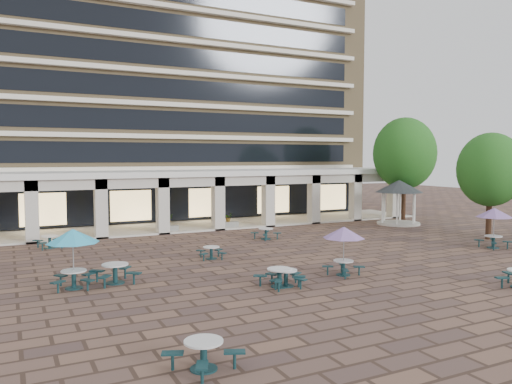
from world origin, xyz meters
TOP-DOWN VIEW (x-y plane):
  - ground at (0.00, 0.00)m, footprint 120.00×120.00m
  - apartment_building at (0.00, 25.47)m, footprint 40.00×15.50m
  - retail_arcade at (0.00, 14.80)m, footprint 42.00×6.60m
  - picnic_table_0 at (-7.51, -10.19)m, footprint 2.07×2.07m
  - picnic_table_1 at (-1.80, -3.93)m, footprint 2.01×2.01m
  - picnic_table_4 at (-9.53, -0.38)m, footprint 2.14×2.14m
  - picnic_table_5 at (-1.52, -4.00)m, footprint 1.92×1.92m
  - picnic_table_6 at (1.84, -3.45)m, footprint 1.93×1.93m
  - picnic_table_8 at (-7.83, -0.26)m, footprint 2.02×2.02m
  - picnic_table_9 at (-2.24, 2.72)m, footprint 1.68×1.68m
  - picnic_table_10 at (3.34, 7.08)m, footprint 1.87×1.87m
  - picnic_table_11 at (14.00, -1.84)m, footprint 2.07×2.07m
  - picnic_table_12 at (-9.72, 9.99)m, footprint 1.87×1.87m
  - gazebo at (16.35, 8.80)m, footprint 3.82×3.82m
  - tree_east_a at (16.57, 0.55)m, footprint 4.23×4.23m
  - tree_east_c at (18.24, 10.28)m, footprint 5.27×5.27m
  - planter_left at (-1.63, 12.90)m, footprint 1.50×0.86m
  - planter_right at (3.14, 12.90)m, footprint 1.50×0.71m

SIDE VIEW (x-z plane):
  - ground at x=0.00m, z-range 0.00..0.00m
  - picnic_table_9 at x=-2.24m, z-range 0.06..0.73m
  - picnic_table_5 at x=-1.52m, z-range 0.07..0.78m
  - planter_right at x=3.14m, z-range -0.15..1.00m
  - picnic_table_10 at x=3.34m, z-range 0.07..0.79m
  - picnic_table_12 at x=-9.72m, z-range 0.07..0.82m
  - picnic_table_0 at x=-7.51m, z-range 0.07..0.84m
  - picnic_table_1 at x=-1.80m, z-range 0.08..0.85m
  - picnic_table_8 at x=-7.83m, z-range 0.08..0.93m
  - planter_left at x=-1.63m, z-range -0.11..1.21m
  - picnic_table_6 at x=1.84m, z-range 0.78..3.01m
  - picnic_table_11 at x=14.00m, z-range 0.84..3.23m
  - picnic_table_4 at x=-9.53m, z-range 0.86..3.33m
  - gazebo at x=16.35m, z-range 0.90..4.45m
  - retail_arcade at x=0.00m, z-range 0.80..5.20m
  - tree_east_a at x=16.57m, z-range 1.08..8.12m
  - tree_east_c at x=18.24m, z-range 1.35..10.12m
  - apartment_building at x=0.00m, z-range 0.00..25.20m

